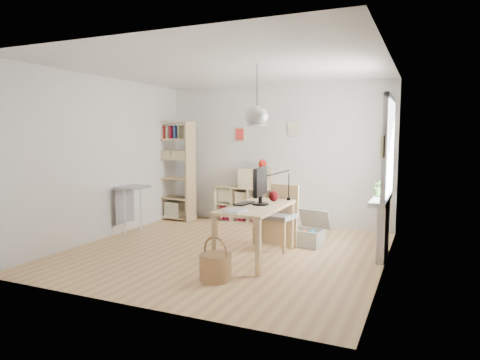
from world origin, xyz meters
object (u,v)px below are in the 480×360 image
at_px(desk, 256,212).
at_px(storage_chest, 308,234).
at_px(drawer_chest, 255,178).
at_px(monitor, 260,184).
at_px(tall_bookshelf, 174,167).
at_px(cube_shelf, 250,208).
at_px(chair, 280,212).

relative_size(desk, storage_chest, 2.26).
height_order(desk, drawer_chest, drawer_chest).
height_order(desk, monitor, monitor).
distance_m(monitor, drawer_chest, 2.28).
bearing_deg(storage_chest, tall_bookshelf, 173.35).
bearing_deg(storage_chest, drawer_chest, 149.43).
distance_m(desk, cube_shelf, 2.48).
xyz_separation_m(cube_shelf, monitor, (1.04, -2.13, 0.75)).
height_order(chair, monitor, monitor).
distance_m(cube_shelf, storage_chest, 1.96).
bearing_deg(monitor, cube_shelf, 109.07).
xyz_separation_m(desk, monitor, (0.02, 0.10, 0.39)).
bearing_deg(storage_chest, chair, -128.02).
bearing_deg(cube_shelf, storage_chest, -39.64).
xyz_separation_m(desk, chair, (0.13, 0.67, -0.10)).
bearing_deg(drawer_chest, tall_bookshelf, 176.75).
xyz_separation_m(storage_chest, monitor, (-0.46, -0.88, 0.87)).
height_order(desk, storage_chest, desk).
height_order(cube_shelf, monitor, monitor).
height_order(desk, tall_bookshelf, tall_bookshelf).
height_order(cube_shelf, tall_bookshelf, tall_bookshelf).
bearing_deg(cube_shelf, tall_bookshelf, -169.81).
height_order(storage_chest, drawer_chest, drawer_chest).
bearing_deg(chair, cube_shelf, 134.74).
relative_size(chair, storage_chest, 1.46).
height_order(desk, chair, chair).
bearing_deg(drawer_chest, monitor, -77.88).
relative_size(cube_shelf, monitor, 2.30).
height_order(monitor, drawer_chest, monitor).
distance_m(chair, monitor, 0.76).
xyz_separation_m(storage_chest, drawer_chest, (-1.37, 1.21, 0.73)).
bearing_deg(tall_bookshelf, desk, -37.01).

